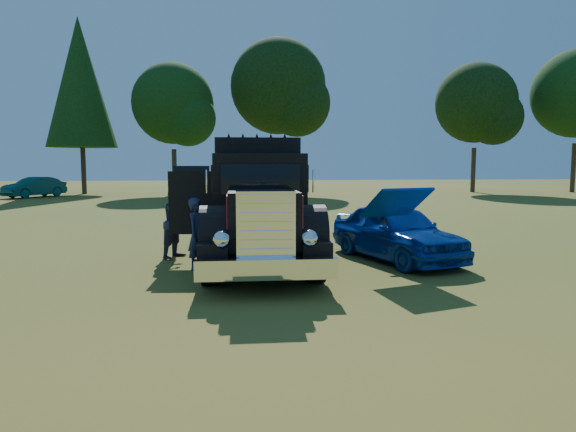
% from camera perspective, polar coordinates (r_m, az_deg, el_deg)
% --- Properties ---
extents(ground, '(120.00, 120.00, 0.00)m').
position_cam_1_polar(ground, '(10.71, -9.85, -7.08)').
color(ground, '#375117').
rests_on(ground, ground).
extents(treeline, '(72.10, 23.22, 13.84)m').
position_cam_1_polar(treeline, '(37.55, -9.42, 13.96)').
color(treeline, '#2D2116').
rests_on(treeline, ground).
extents(diamond_t_truck, '(3.38, 7.16, 3.00)m').
position_cam_1_polar(diamond_t_truck, '(12.17, -3.30, 0.66)').
color(diamond_t_truck, black).
rests_on(diamond_t_truck, ground).
extents(hotrod_coupe, '(2.85, 4.46, 1.89)m').
position_cam_1_polar(hotrod_coupe, '(12.90, 11.93, -1.73)').
color(hotrod_coupe, '#062091').
rests_on(hotrod_coupe, ground).
extents(spectator_near, '(0.59, 0.70, 1.62)m').
position_cam_1_polar(spectator_near, '(11.66, -10.03, -1.98)').
color(spectator_near, '#1B2740').
rests_on(spectator_near, ground).
extents(spectator_far, '(1.05, 1.12, 1.83)m').
position_cam_1_polar(spectator_far, '(13.22, -12.20, -0.62)').
color(spectator_far, '#1D2145').
rests_on(spectator_far, ground).
extents(distant_teal_car, '(3.54, 4.41, 1.41)m').
position_cam_1_polar(distant_teal_car, '(39.81, -26.36, 2.89)').
color(distant_teal_car, '#093236').
rests_on(distant_teal_car, ground).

